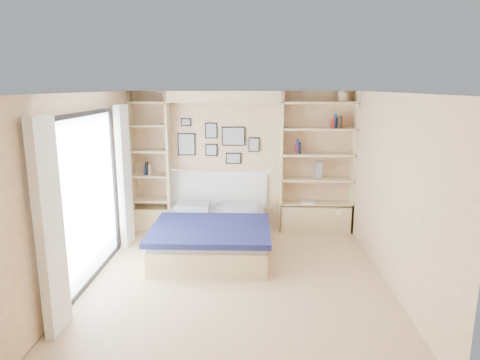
{
  "coord_description": "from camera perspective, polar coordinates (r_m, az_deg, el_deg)",
  "views": [
    {
      "loc": [
        0.21,
        -5.42,
        2.58
      ],
      "look_at": [
        0.01,
        0.9,
        1.19
      ],
      "focal_mm": 32.0,
      "sensor_mm": 36.0,
      "label": 1
    }
  ],
  "objects": [
    {
      "name": "ground",
      "position": [
        6.01,
        -0.38,
        -13.02
      ],
      "size": [
        4.5,
        4.5,
        0.0
      ],
      "primitive_type": "plane",
      "color": "tan",
      "rests_on": "ground"
    },
    {
      "name": "reading_lamps",
      "position": [
        7.58,
        -2.08,
        1.16
      ],
      "size": [
        1.92,
        0.12,
        0.15
      ],
      "color": "silver",
      "rests_on": "ground"
    },
    {
      "name": "bed",
      "position": [
        6.85,
        -3.62,
        -7.22
      ],
      "size": [
        1.77,
        2.34,
        1.07
      ],
      "color": "tan",
      "rests_on": "ground"
    },
    {
      "name": "photo_gallery",
      "position": [
        7.73,
        -3.12,
        5.15
      ],
      "size": [
        1.48,
        0.02,
        0.82
      ],
      "color": "black",
      "rests_on": "ground"
    },
    {
      "name": "shelf_decor",
      "position": [
        7.59,
        8.75,
        5.66
      ],
      "size": [
        3.57,
        0.23,
        2.03
      ],
      "color": "#A51E1E",
      "rests_on": "ground"
    },
    {
      "name": "room_shell",
      "position": [
        7.13,
        -3.02,
        0.23
      ],
      "size": [
        4.5,
        4.5,
        4.5
      ],
      "color": "beige",
      "rests_on": "ground"
    }
  ]
}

